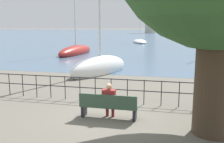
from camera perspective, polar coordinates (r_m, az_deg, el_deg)
The scene contains 10 objects.
ground_plane at distance 9.08m, azimuth -0.72°, elevation -10.51°, with size 1000.00×1000.00×0.00m, color #605B51.
harbor_water at distance 166.18m, azimuth 12.47°, elevation 8.82°, with size 600.00×300.00×0.01m.
park_bench at distance 8.87m, azimuth -0.83°, elevation -7.98°, with size 2.06×0.45×0.90m.
seated_person_left at distance 8.86m, azimuth -0.67°, elevation -6.29°, with size 0.47×0.35×1.26m.
promenade_railing at distance 10.60m, azimuth 1.64°, elevation -3.55°, with size 14.86×0.04×1.05m.
sailboat_1 at distance 29.33m, azimuth 21.31°, elevation 3.82°, with size 3.43×6.00×8.93m.
sailboat_2 at distance 30.21m, azimuth -8.28°, elevation 4.62°, with size 2.36×8.18×11.08m.
sailboat_3 at distance 17.47m, azimuth -2.74°, elevation 0.96°, with size 3.64×5.96×11.28m.
sailboat_4 at distance 51.46m, azimuth 6.35°, elevation 6.80°, with size 4.50×8.43×9.34m.
harbor_lighthouse at distance 137.00m, azimuth 8.88°, elevation 13.43°, with size 5.95×5.95×24.28m.
Camera 1 is at (2.02, -8.25, 3.20)m, focal length 40.00 mm.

